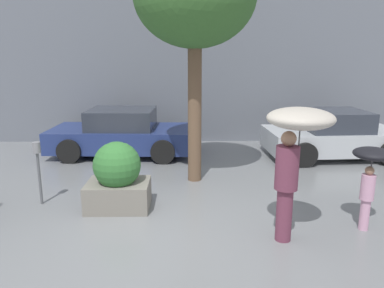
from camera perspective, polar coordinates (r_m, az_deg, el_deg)
name	(u,v)px	position (r m, az deg, el deg)	size (l,w,h in m)	color
ground_plane	(157,232)	(6.11, -5.33, -13.22)	(40.00, 40.00, 0.00)	slate
building_facade	(171,46)	(11.95, -3.22, 14.75)	(18.00, 0.30, 6.00)	slate
planter_box	(118,178)	(6.90, -11.27, -5.09)	(1.13, 0.85, 1.24)	gray
person_adult	(296,140)	(5.53, 15.54, 0.66)	(0.95, 0.95, 2.02)	brown
person_child	(371,168)	(6.48, 25.60, -3.25)	(0.60, 0.60, 1.33)	#D199B7
parked_car_near	(123,134)	(10.59, -10.54, 1.55)	(3.97, 2.12, 1.27)	navy
parked_car_far	(333,136)	(10.87, 20.70, 1.20)	(3.67, 2.16, 1.27)	#B7BCC1
parking_meter	(38,160)	(7.42, -22.45, -2.23)	(0.14, 0.14, 1.19)	#595B60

